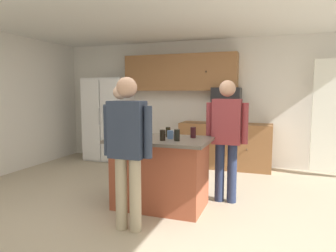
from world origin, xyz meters
name	(u,v)px	position (x,y,z in m)	size (l,w,h in m)	color
floor	(151,207)	(0.00, 0.00, 0.00)	(7.04, 7.04, 0.00)	#B7A88E
ceiling	(149,4)	(0.00, 0.00, 2.60)	(7.04, 7.04, 0.00)	white
back_wall	(200,102)	(0.00, 2.80, 1.30)	(6.40, 0.10, 2.60)	white
cabinet_run_upper	(180,73)	(-0.40, 2.60, 1.93)	(2.40, 0.38, 0.75)	#936038
cabinet_run_lower	(225,145)	(0.60, 2.48, 0.45)	(1.80, 0.63, 0.90)	#936038
refrigerator	(109,119)	(-2.00, 2.38, 0.91)	(0.94, 0.76, 1.83)	white
microwave_over_range	(226,96)	(0.60, 2.50, 1.45)	(0.56, 0.40, 0.32)	black
kitchen_island	(161,172)	(0.12, 0.06, 0.47)	(1.29, 0.85, 0.92)	#9E4C33
person_guest_by_door	(121,131)	(-0.70, 0.50, 0.93)	(0.57, 0.22, 1.62)	#4C5166
person_elder_center	(227,133)	(0.91, 0.53, 0.97)	(0.57, 0.22, 1.68)	#232D4C
person_guest_left	(128,144)	(0.03, -0.71, 0.97)	(0.57, 0.22, 1.68)	tan
glass_short_whisky	(168,132)	(0.17, 0.21, 0.99)	(0.06, 0.06, 0.13)	black
glass_pilsner	(177,135)	(0.39, -0.07, 0.99)	(0.07, 0.07, 0.14)	black
glass_dark_ale	(193,132)	(0.51, 0.24, 0.99)	(0.07, 0.07, 0.14)	black
mug_blue_stoneware	(170,135)	(0.25, 0.07, 0.97)	(0.12, 0.08, 0.10)	#4C6B99
glass_stout_tall	(163,135)	(0.21, -0.11, 0.99)	(0.07, 0.07, 0.14)	black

